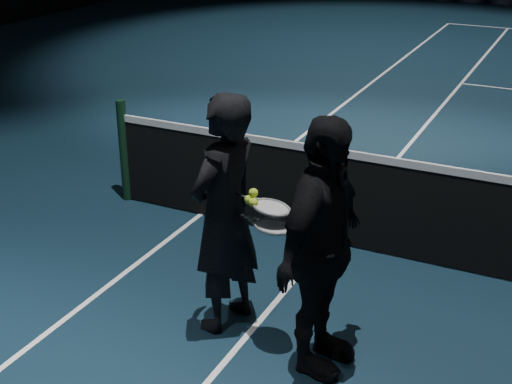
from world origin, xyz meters
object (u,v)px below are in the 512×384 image
at_px(player_a, 224,215).
at_px(racket_lower, 273,226).
at_px(tennis_balls, 252,199).
at_px(player_b, 322,249).
at_px(racket_upper, 271,207).

xyz_separation_m(player_a, racket_lower, (0.44, -0.10, 0.04)).
height_order(racket_lower, tennis_balls, tennis_balls).
relative_size(player_a, tennis_balls, 15.29).
xyz_separation_m(player_b, racket_lower, (-0.39, 0.09, 0.04)).
height_order(player_a, racket_lower, player_a).
distance_m(player_b, racket_lower, 0.40).
bearing_deg(player_a, racket_lower, 87.80).
bearing_deg(tennis_balls, player_a, 168.30).
relative_size(player_a, racket_upper, 2.70).
bearing_deg(player_b, player_a, 81.94).
xyz_separation_m(racket_lower, racket_upper, (-0.04, 0.05, 0.12)).
xyz_separation_m(racket_upper, tennis_balls, (-0.15, -0.00, 0.04)).
relative_size(racket_lower, racket_upper, 1.00).
height_order(player_b, tennis_balls, player_b).
relative_size(player_a, racket_lower, 2.70).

